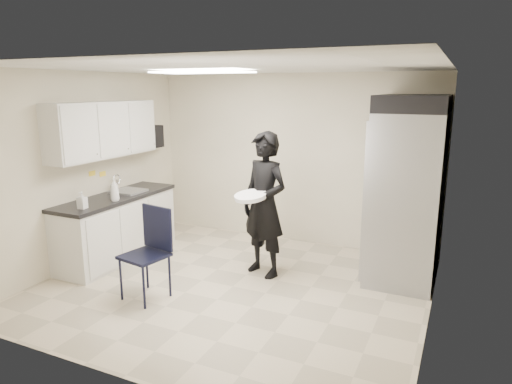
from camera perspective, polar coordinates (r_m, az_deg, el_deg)
The scene contains 21 objects.
floor at distance 5.72m, azimuth -2.90°, elevation -11.71°, with size 4.50×4.50×0.00m, color #C1B398.
ceiling at distance 5.21m, azimuth -3.23°, elevation 15.30°, with size 4.50×4.50×0.00m, color silver.
back_wall at distance 7.12m, azimuth 4.49°, elevation 4.12°, with size 4.50×4.50×0.00m, color beige.
left_wall at distance 6.65m, azimuth -20.49°, elevation 2.73°, with size 4.00×4.00×0.00m, color beige.
right_wall at distance 4.73m, azimuth 21.86°, elevation -1.25°, with size 4.00×4.00×0.00m, color beige.
ceiling_panel at distance 5.85m, azimuth -6.70°, elevation 14.67°, with size 1.20×0.60×0.02m, color white.
lower_counter at distance 6.79m, azimuth -16.93°, elevation -4.39°, with size 0.60×1.90×0.86m, color silver.
countertop at distance 6.67m, azimuth -17.18°, elevation -0.65°, with size 0.64×1.95×0.05m, color black.
sink at distance 6.84m, azimuth -15.66°, elevation -0.35°, with size 0.42×0.40×0.14m, color gray.
faucet at distance 6.94m, azimuth -17.00°, elevation 1.02°, with size 0.02×0.02×0.24m, color silver.
upper_cabinets at distance 6.61m, azimuth -18.53°, elevation 7.41°, with size 0.35×1.80×0.75m, color silver.
towel_dispenser at distance 7.54m, azimuth -12.81°, elevation 6.78°, with size 0.22×0.30×0.35m, color black.
notice_sticker_left at distance 6.73m, azimuth -19.80°, elevation 2.20°, with size 0.00×0.12×0.07m, color yellow.
notice_sticker_right at distance 6.88m, azimuth -18.62°, elevation 2.16°, with size 0.00×0.12×0.07m, color yellow.
commercial_fridge at distance 6.05m, azimuth 18.42°, elevation -0.48°, with size 0.80×1.35×2.10m, color gray.
fridge_compressor at distance 5.91m, azimuth 19.22°, elevation 10.44°, with size 0.80×1.35×0.20m, color black.
folding_chair at distance 5.38m, azimuth -13.79°, elevation -7.78°, with size 0.46×0.46×1.03m, color black.
man_tuxedo at distance 5.80m, azimuth 1.06°, elevation -1.61°, with size 0.68×0.45×1.86m, color black.
bucket_lid at distance 5.59m, azimuth -0.71°, elevation -0.52°, with size 0.40×0.40×0.05m, color silver.
soap_bottle_a at distance 6.33m, azimuth -17.29°, elevation 0.29°, with size 0.12×0.12×0.31m, color silver.
soap_bottle_b at distance 6.06m, azimuth -20.92°, elevation -0.95°, with size 0.10×0.10×0.22m, color #A5A3AE.
Camera 1 is at (2.44, -4.60, 2.38)m, focal length 32.00 mm.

